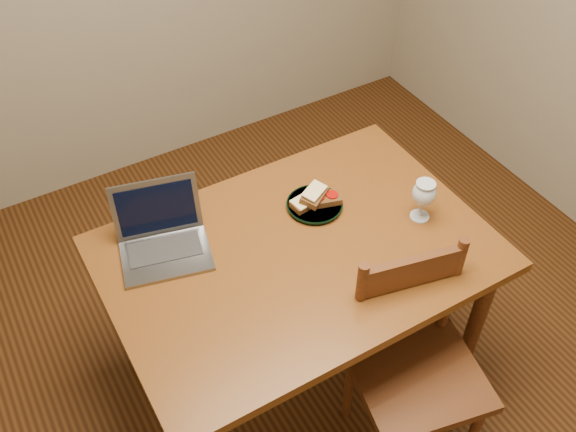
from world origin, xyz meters
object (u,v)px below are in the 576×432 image
table (298,266)px  chair (417,361)px  plate (315,205)px  laptop (162,233)px  milk_glass (423,200)px

table → chair: (0.20, -0.44, -0.16)m
chair → plate: chair is taller
chair → plate: bearing=106.4°
table → laptop: 0.49m
plate → chair: bearing=-85.8°
plate → milk_glass: milk_glass is taller
table → laptop: size_ratio=3.69×
table → milk_glass: milk_glass is taller
table → laptop: (-0.39, 0.26, 0.14)m
table → chair: chair is taller
milk_glass → plate: bearing=141.9°
plate → milk_glass: size_ratio=1.26×
table → laptop: laptop is taller
table → plate: size_ratio=6.30×
table → plate: 0.24m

